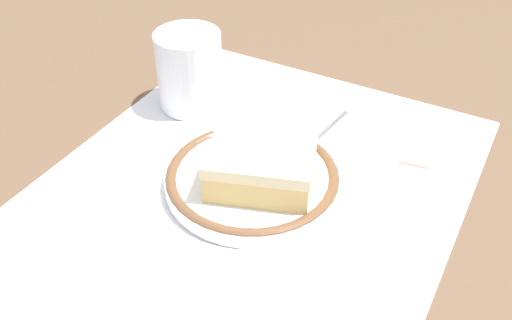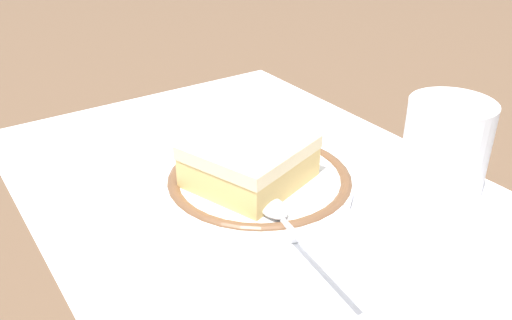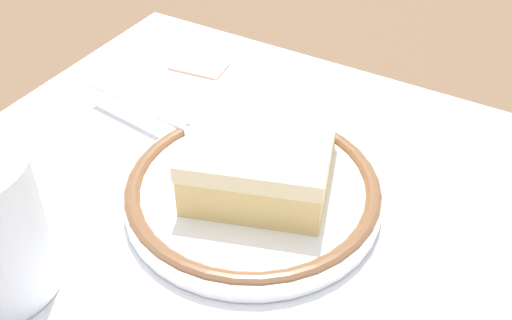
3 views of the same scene
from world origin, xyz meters
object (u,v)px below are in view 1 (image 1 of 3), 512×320
Objects in this scene: plate at (256,180)px; sugar_packet at (417,150)px; cake_slice at (262,161)px; cup at (190,75)px; spoon at (307,141)px.

plate reaches higher than sugar_packet.
cup is at bearing -123.37° from cake_slice.
plate is 3.56× the size of sugar_packet.
spoon is at bearing 81.16° from cup.
cake_slice reaches higher than sugar_packet.
spoon is 1.56× the size of cup.
cup is at bearing -82.50° from sugar_packet.
cup reaches higher than plate.
cup is at bearing -124.60° from plate.
spoon is 0.17m from cup.
cup is (-0.10, -0.14, 0.03)m from plate.
cake_slice is 2.53× the size of sugar_packet.
sugar_packet is at bearing 97.50° from cup.
cake_slice is at bearing -41.76° from sugar_packet.
cup is (-0.10, -0.15, 0.00)m from cake_slice.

